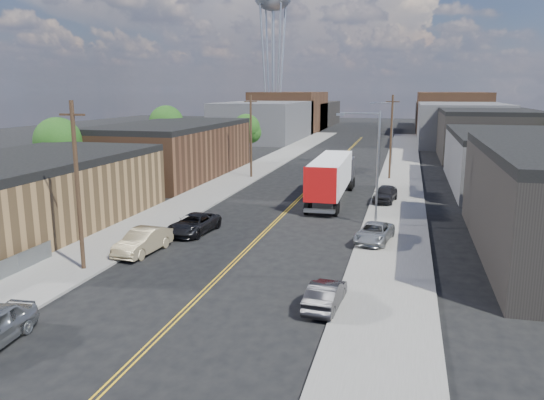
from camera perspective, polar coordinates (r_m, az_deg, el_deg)
The scene contains 30 objects.
ground at distance 77.74m, azimuth 6.76°, elevation 3.88°, with size 260.00×260.00×0.00m, color black.
centerline at distance 63.07m, azimuth 4.92°, elevation 2.09°, with size 0.32×120.00×0.01m, color gold.
sidewalk_left at distance 65.26m, azimuth -3.34°, elevation 2.50°, with size 5.00×140.00×0.15m, color slate.
sidewalk_right at distance 62.24m, azimuth 13.58°, elevation 1.74°, with size 5.00×140.00×0.15m, color slate.
warehouse_tan at distance 45.08m, azimuth -24.56°, elevation 0.78°, with size 12.00×22.00×5.60m.
warehouse_brown at distance 66.98m, azimuth -10.61°, elevation 5.35°, with size 12.00×26.00×6.60m.
industrial_right_b at distance 63.90m, azimuth 25.02°, elevation 3.92°, with size 14.00×24.00×6.10m.
industrial_right_c at distance 89.39m, azimuth 22.10°, elevation 6.58°, with size 14.00×22.00×7.60m.
skyline_left_a at distance 115.54m, azimuth -0.78°, elevation 8.52°, with size 16.00×30.00×8.00m, color #3C3D3F.
skyline_right_a at distance 111.97m, azimuth 19.58°, elevation 7.74°, with size 16.00×30.00×8.00m, color #3C3D3F.
skyline_left_b at distance 139.75m, azimuth 1.93°, elevation 9.49°, with size 16.00×26.00×10.00m, color #523321.
skyline_right_b at distance 136.81m, azimuth 18.72°, elevation 8.83°, with size 16.00×26.00×10.00m, color #523321.
skyline_left_c at distance 159.38m, azimuth 3.50°, elevation 9.21°, with size 16.00×40.00×7.00m, color black.
skyline_right_c at distance 156.81m, azimuth 18.18°, elevation 8.62°, with size 16.00×40.00×7.00m, color black.
water_tower at distance 131.91m, azimuth 0.11°, elevation 20.53°, with size 9.00×9.00×36.90m.
streetlight_near at distance 41.75m, azimuth 10.79°, elevation 4.36°, with size 3.39×0.25×9.00m.
streetlight_far at distance 76.57m, azimuth 12.54°, elevation 7.57°, with size 3.39×0.25×9.00m.
utility_pole_left_near at distance 32.56m, azimuth -20.19°, elevation 1.45°, with size 1.60×0.26×10.00m.
utility_pole_left_far at distance 64.26m, azimuth -2.28°, elevation 6.92°, with size 1.60×0.26×10.00m.
utility_pole_right at distance 64.60m, azimuth 12.68°, elevation 6.67°, with size 1.60×0.26×10.00m.
tree_left_near at distance 57.78m, azimuth -21.97°, elevation 5.57°, with size 4.85×4.76×7.91m.
tree_left_mid at distance 79.23m, azimuth -11.25°, elevation 7.87°, with size 5.10×5.04×8.37m.
tree_left_far at distance 82.18m, azimuth -2.73°, elevation 7.57°, with size 4.35×4.20×6.97m.
semi_truck at distance 52.18m, azimuth 6.60°, elevation 2.74°, with size 2.99×16.38×4.29m.
car_left_b at distance 35.92m, azimuth -13.72°, elevation -4.33°, with size 1.72×4.94×1.63m, color tan.
car_left_c at distance 40.09m, azimuth -8.41°, elevation -2.57°, with size 2.40×5.22×1.45m, color black.
car_right_oncoming at distance 26.60m, azimuth 5.77°, elevation -10.11°, with size 1.44×4.13×1.36m, color black.
car_right_lot_a at distance 37.70m, azimuth 10.94°, elevation -3.47°, with size 2.15×4.66×1.29m, color #96999B.
car_right_lot_c at distance 51.29m, azimuth 12.09°, elevation 0.68°, with size 1.84×4.57×1.56m, color black.
car_ahead_truck at distance 71.21m, azimuth 7.28°, elevation 3.82°, with size 2.73×5.91×1.64m, color black.
Camera 1 is at (10.15, -16.34, 10.57)m, focal length 35.00 mm.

